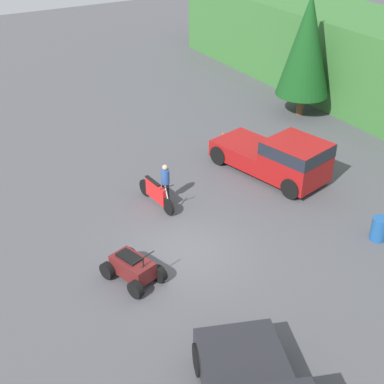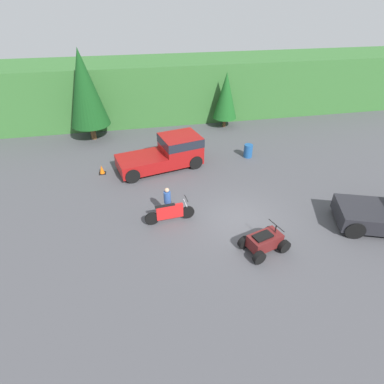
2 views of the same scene
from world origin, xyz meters
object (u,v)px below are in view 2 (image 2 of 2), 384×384
object	(u,v)px
dirt_bike	(170,213)
quad_atv	(264,242)
pickup_truck_red	(169,152)
traffic_cone	(102,170)
steel_barrel	(248,151)
rider_person	(167,201)

from	to	relation	value
dirt_bike	quad_atv	world-z (taller)	dirt_bike
pickup_truck_red	traffic_cone	distance (m)	4.26
pickup_truck_red	steel_barrel	world-z (taller)	pickup_truck_red
quad_atv	rider_person	distance (m)	4.92
pickup_truck_red	dirt_bike	world-z (taller)	pickup_truck_red
pickup_truck_red	traffic_cone	size ratio (longest dim) A/B	10.07
dirt_bike	traffic_cone	world-z (taller)	dirt_bike
steel_barrel	quad_atv	bearing A→B (deg)	-105.97
traffic_cone	steel_barrel	bearing A→B (deg)	2.11
quad_atv	rider_person	bearing A→B (deg)	122.41
steel_barrel	pickup_truck_red	bearing A→B (deg)	-177.62
quad_atv	steel_barrel	world-z (taller)	quad_atv
quad_atv	traffic_cone	world-z (taller)	quad_atv
pickup_truck_red	steel_barrel	bearing A→B (deg)	-10.50
dirt_bike	traffic_cone	size ratio (longest dim) A/B	4.44
rider_person	steel_barrel	xyz separation A→B (m)	(6.16, 5.34, -0.45)
pickup_truck_red	dirt_bike	bearing A→B (deg)	-110.38
rider_person	dirt_bike	bearing A→B (deg)	-107.05
quad_atv	steel_barrel	distance (m)	8.86
steel_barrel	traffic_cone	bearing A→B (deg)	-177.89
dirt_bike	steel_barrel	xyz separation A→B (m)	(6.12, 5.79, -0.06)
steel_barrel	dirt_bike	bearing A→B (deg)	-136.61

